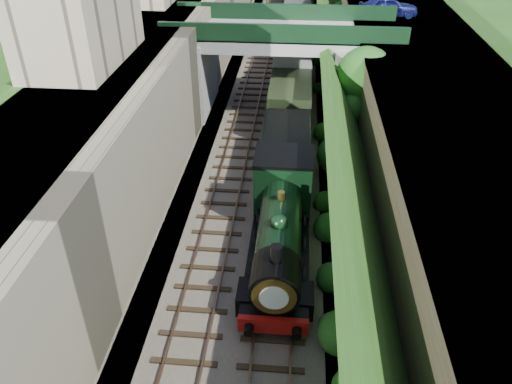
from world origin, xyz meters
TOP-DOWN VIEW (x-y plane):
  - trackbed at (0.00, 20.00)m, footprint 10.00×90.00m
  - retaining_wall at (-5.50, 20.00)m, footprint 1.00×90.00m
  - street_plateau_left at (-9.00, 20.00)m, footprint 6.00×90.00m
  - street_plateau_right at (9.50, 20.00)m, footprint 8.00×90.00m
  - embankment_slope at (4.92, 19.26)m, footprint 4.85×90.00m
  - track_left at (-2.00, 20.00)m, footprint 2.50×90.00m
  - track_right at (1.20, 20.00)m, footprint 2.50×90.00m
  - road_bridge at (0.94, 24.00)m, footprint 16.00×6.40m
  - building_near at (-9.50, 14.00)m, footprint 4.00×8.00m
  - tree at (5.91, 19.27)m, footprint 3.60×3.80m
  - car_blue at (8.03, 27.94)m, footprint 4.46×2.30m
  - locomotive at (1.20, 7.07)m, footprint 3.10×10.22m
  - tender at (1.20, 14.43)m, footprint 2.70×6.00m
  - coach_front at (1.20, 27.03)m, footprint 2.90×18.00m
  - coach_middle at (1.20, 45.83)m, footprint 2.90×18.00m

SIDE VIEW (x-z plane):
  - trackbed at x=0.00m, z-range 0.00..0.20m
  - track_left at x=-2.00m, z-range 0.15..0.35m
  - track_right at x=1.20m, z-range 0.15..0.35m
  - tender at x=1.20m, z-range 0.09..3.14m
  - locomotive at x=1.20m, z-range -0.02..3.81m
  - coach_front at x=1.20m, z-range 0.20..3.90m
  - coach_middle at x=1.20m, z-range 0.20..3.90m
  - embankment_slope at x=4.92m, z-range -0.67..5.93m
  - street_plateau_right at x=9.50m, z-range 0.00..6.25m
  - retaining_wall at x=-5.50m, z-range 0.00..7.00m
  - street_plateau_left at x=-9.00m, z-range 0.00..7.00m
  - road_bridge at x=0.94m, z-range 0.45..7.70m
  - tree at x=5.91m, z-range 1.35..7.95m
  - car_blue at x=8.03m, z-range 6.25..7.70m
  - building_near at x=-9.50m, z-range 7.00..11.00m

